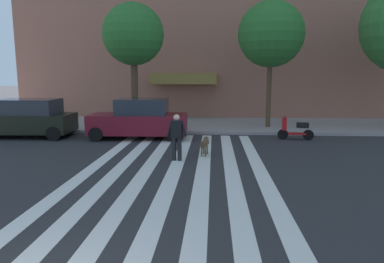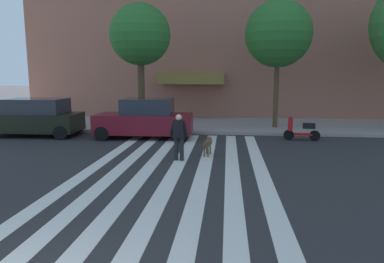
# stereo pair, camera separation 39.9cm
# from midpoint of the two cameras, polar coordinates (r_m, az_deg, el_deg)

# --- Properties ---
(ground_plane) EXTENTS (160.00, 160.00, 0.00)m
(ground_plane) POSITION_cam_midpoint_polar(r_m,az_deg,el_deg) (11.01, -9.74, -6.71)
(ground_plane) COLOR #2B2B2D
(sidewalk_far) EXTENTS (80.00, 6.00, 0.15)m
(sidewalk_far) POSITION_cam_midpoint_polar(r_m,az_deg,el_deg) (20.86, -2.24, 1.19)
(sidewalk_far) COLOR gray
(sidewalk_far) RESTS_ON ground_plane
(crosswalk_stripes) EXTENTS (5.85, 13.93, 0.01)m
(crosswalk_stripes) POSITION_cam_midpoint_polar(r_m,az_deg,el_deg) (10.71, -2.04, -7.01)
(crosswalk_stripes) COLOR silver
(crosswalk_stripes) RESTS_ON ground_plane
(parked_car_near_curb) EXTENTS (4.45, 2.14, 1.84)m
(parked_car_near_curb) POSITION_cam_midpoint_polar(r_m,az_deg,el_deg) (18.78, -23.61, 2.09)
(parked_car_near_curb) COLOR black
(parked_car_near_curb) RESTS_ON ground_plane
(parked_car_behind_first) EXTENTS (4.60, 2.10, 1.88)m
(parked_car_behind_first) POSITION_cam_midpoint_polar(r_m,az_deg,el_deg) (16.78, -6.98, 1.99)
(parked_car_behind_first) COLOR maroon
(parked_car_behind_first) RESTS_ON ground_plane
(parked_scooter) EXTENTS (1.63, 0.51, 1.11)m
(parked_scooter) POSITION_cam_midpoint_polar(r_m,az_deg,el_deg) (16.87, 18.10, 0.20)
(parked_scooter) COLOR black
(parked_scooter) RESTS_ON ground_plane
(street_tree_nearest) EXTENTS (3.22, 3.22, 6.54)m
(street_tree_nearest) POSITION_cam_midpoint_polar(r_m,az_deg,el_deg) (19.23, -7.84, 15.25)
(street_tree_nearest) COLOR #4C3823
(street_tree_nearest) RESTS_ON sidewalk_far
(street_tree_middle) EXTENTS (3.51, 3.51, 6.72)m
(street_tree_middle) POSITION_cam_midpoint_polar(r_m,az_deg,el_deg) (19.64, 14.46, 15.11)
(street_tree_middle) COLOR #4C3823
(street_tree_middle) RESTS_ON sidewalk_far
(pedestrian_dog_walker) EXTENTS (0.71, 0.29, 1.64)m
(pedestrian_dog_walker) POSITION_cam_midpoint_polar(r_m,az_deg,el_deg) (12.24, -1.22, -0.51)
(pedestrian_dog_walker) COLOR black
(pedestrian_dog_walker) RESTS_ON ground_plane
(dog_on_leash) EXTENTS (0.34, 1.05, 0.65)m
(dog_on_leash) POSITION_cam_midpoint_polar(r_m,az_deg,el_deg) (13.15, 3.43, -1.98)
(dog_on_leash) COLOR brown
(dog_on_leash) RESTS_ON ground_plane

